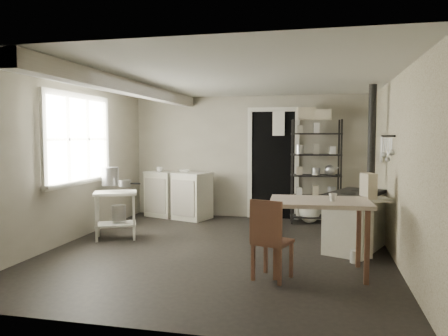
% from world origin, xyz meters
% --- Properties ---
extents(floor, '(5.00, 5.00, 0.00)m').
position_xyz_m(floor, '(0.00, 0.00, 0.00)').
color(floor, black).
rests_on(floor, ground).
extents(ceiling, '(5.00, 5.00, 0.00)m').
position_xyz_m(ceiling, '(0.00, 0.00, 2.30)').
color(ceiling, beige).
rests_on(ceiling, wall_back).
extents(wall_back, '(4.50, 0.02, 2.30)m').
position_xyz_m(wall_back, '(0.00, 2.50, 1.15)').
color(wall_back, '#AAA491').
rests_on(wall_back, ground).
extents(wall_front, '(4.50, 0.02, 2.30)m').
position_xyz_m(wall_front, '(0.00, -2.50, 1.15)').
color(wall_front, '#AAA491').
rests_on(wall_front, ground).
extents(wall_left, '(0.02, 5.00, 2.30)m').
position_xyz_m(wall_left, '(-2.25, 0.00, 1.15)').
color(wall_left, '#AAA491').
rests_on(wall_left, ground).
extents(wall_right, '(0.02, 5.00, 2.30)m').
position_xyz_m(wall_right, '(2.25, 0.00, 1.15)').
color(wall_right, '#AAA491').
rests_on(wall_right, ground).
extents(window, '(0.12, 1.76, 1.28)m').
position_xyz_m(window, '(-2.22, 0.20, 1.50)').
color(window, silver).
rests_on(window, wall_left).
extents(doorway, '(0.96, 0.10, 2.08)m').
position_xyz_m(doorway, '(0.45, 2.47, 1.00)').
color(doorway, silver).
rests_on(doorway, ground).
extents(ceiling_beam, '(0.18, 5.00, 0.18)m').
position_xyz_m(ceiling_beam, '(-1.20, 0.00, 2.20)').
color(ceiling_beam, silver).
rests_on(ceiling_beam, ceiling).
extents(wallpaper_panel, '(0.01, 5.00, 2.30)m').
position_xyz_m(wallpaper_panel, '(2.24, 0.00, 1.15)').
color(wallpaper_panel, beige).
rests_on(wallpaper_panel, wall_right).
extents(utensil_rail, '(0.06, 1.20, 0.44)m').
position_xyz_m(utensil_rail, '(2.19, 0.60, 1.55)').
color(utensil_rail, '#AFAFB1').
rests_on(utensil_rail, wall_right).
extents(prep_table, '(0.75, 0.67, 0.71)m').
position_xyz_m(prep_table, '(-1.68, 0.31, 0.40)').
color(prep_table, silver).
rests_on(prep_table, ground).
extents(stockpot, '(0.29, 0.29, 0.27)m').
position_xyz_m(stockpot, '(-1.78, 0.36, 0.94)').
color(stockpot, '#AFAFB1').
rests_on(stockpot, prep_table).
extents(saucepan, '(0.22, 0.22, 0.10)m').
position_xyz_m(saucepan, '(-1.49, 0.26, 0.85)').
color(saucepan, '#AFAFB1').
rests_on(saucepan, prep_table).
extents(bucket, '(0.25, 0.25, 0.23)m').
position_xyz_m(bucket, '(-1.66, 0.37, 0.39)').
color(bucket, '#AFAFB1').
rests_on(bucket, prep_table).
extents(base_cabinets, '(1.43, 0.96, 0.87)m').
position_xyz_m(base_cabinets, '(-1.32, 2.18, 0.46)').
color(base_cabinets, silver).
rests_on(base_cabinets, ground).
extents(mixing_bowl, '(0.37, 0.37, 0.07)m').
position_xyz_m(mixing_bowl, '(-1.18, 2.11, 0.96)').
color(mixing_bowl, silver).
rests_on(mixing_bowl, base_cabinets).
extents(counter_cup, '(0.16, 0.16, 0.09)m').
position_xyz_m(counter_cup, '(-1.67, 2.13, 0.97)').
color(counter_cup, silver).
rests_on(counter_cup, base_cabinets).
extents(shelf_rack, '(0.90, 0.43, 1.84)m').
position_xyz_m(shelf_rack, '(1.24, 2.19, 0.95)').
color(shelf_rack, black).
rests_on(shelf_rack, ground).
extents(shelf_jar, '(0.09, 0.09, 0.18)m').
position_xyz_m(shelf_jar, '(0.95, 2.18, 1.36)').
color(shelf_jar, silver).
rests_on(shelf_jar, shelf_rack).
extents(storage_box_a, '(0.35, 0.32, 0.21)m').
position_xyz_m(storage_box_a, '(1.06, 2.22, 2.01)').
color(storage_box_a, beige).
rests_on(storage_box_a, shelf_rack).
extents(storage_box_b, '(0.28, 0.26, 0.17)m').
position_xyz_m(storage_box_b, '(1.36, 2.19, 1.99)').
color(storage_box_b, beige).
rests_on(storage_box_b, shelf_rack).
extents(stove, '(0.91, 1.15, 0.79)m').
position_xyz_m(stove, '(1.79, 0.42, 0.44)').
color(stove, silver).
rests_on(stove, ground).
extents(stovepipe, '(0.11, 0.11, 1.35)m').
position_xyz_m(stovepipe, '(2.03, 0.83, 1.59)').
color(stovepipe, black).
rests_on(stovepipe, stove).
extents(side_ledge, '(0.56, 0.42, 0.77)m').
position_xyz_m(side_ledge, '(1.95, 0.03, 0.43)').
color(side_ledge, silver).
rests_on(side_ledge, ground).
extents(oats_box, '(0.20, 0.24, 0.32)m').
position_xyz_m(oats_box, '(1.92, -0.01, 1.01)').
color(oats_box, beige).
rests_on(oats_box, side_ledge).
extents(work_table, '(1.14, 0.83, 0.84)m').
position_xyz_m(work_table, '(1.33, -0.71, 0.38)').
color(work_table, beige).
rests_on(work_table, ground).
extents(table_cup, '(0.12, 0.12, 0.09)m').
position_xyz_m(table_cup, '(1.47, -0.77, 0.80)').
color(table_cup, silver).
rests_on(table_cup, work_table).
extents(chair, '(0.47, 0.48, 0.88)m').
position_xyz_m(chair, '(0.84, -1.03, 0.48)').
color(chair, brown).
rests_on(chair, ground).
extents(flour_sack, '(0.47, 0.44, 0.46)m').
position_xyz_m(flour_sack, '(1.14, 2.16, 0.24)').
color(flour_sack, white).
rests_on(flour_sack, ground).
extents(floor_crock, '(0.14, 0.14, 0.16)m').
position_xyz_m(floor_crock, '(1.76, -0.20, 0.07)').
color(floor_crock, silver).
rests_on(floor_crock, ground).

